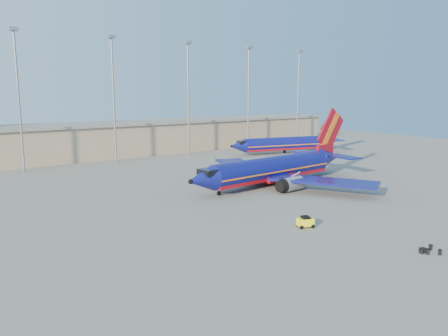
# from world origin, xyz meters

# --- Properties ---
(ground) EXTENTS (220.00, 220.00, 0.00)m
(ground) POSITION_xyz_m (0.00, 0.00, 0.00)
(ground) COLOR slate
(ground) RESTS_ON ground
(terminal_building) EXTENTS (122.00, 16.00, 8.50)m
(terminal_building) POSITION_xyz_m (10.00, 58.00, 4.32)
(terminal_building) COLOR gray
(terminal_building) RESTS_ON ground
(light_mast_row) EXTENTS (101.60, 1.60, 28.65)m
(light_mast_row) POSITION_xyz_m (5.00, 46.00, 17.55)
(light_mast_row) COLOR gray
(light_mast_row) RESTS_ON ground
(aircraft_main) EXTENTS (38.85, 37.29, 13.15)m
(aircraft_main) POSITION_xyz_m (7.63, 6.00, 2.81)
(aircraft_main) COLOR navy
(aircraft_main) RESTS_ON ground
(aircraft_second) EXTENTS (33.18, 15.84, 11.47)m
(aircraft_second) POSITION_xyz_m (38.24, 33.44, 2.63)
(aircraft_second) COLOR navy
(aircraft_second) RESTS_ON ground
(baggage_tug) EXTENTS (2.24, 1.81, 1.40)m
(baggage_tug) POSITION_xyz_m (-6.94, -14.56, 0.73)
(baggage_tug) COLOR #FAF516
(baggage_tug) RESTS_ON ground
(luggage_pile) EXTENTS (2.46, 1.87, 0.54)m
(luggage_pile) POSITION_xyz_m (-3.26, -27.90, 0.25)
(luggage_pile) COLOR black
(luggage_pile) RESTS_ON ground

